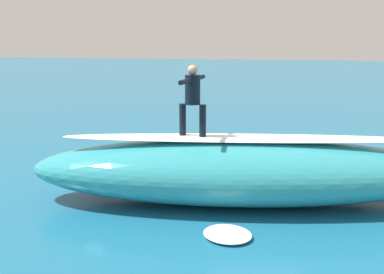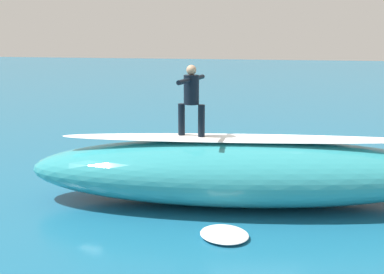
# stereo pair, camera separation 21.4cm
# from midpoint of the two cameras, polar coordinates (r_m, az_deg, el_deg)

# --- Properties ---
(ground_plane) EXTENTS (120.00, 120.00, 0.00)m
(ground_plane) POSITION_cam_midpoint_polar(r_m,az_deg,el_deg) (12.73, 8.73, -5.15)
(ground_plane) COLOR #196084
(wave_crest) EXTENTS (10.05, 3.90, 1.51)m
(wave_crest) POSITION_cam_midpoint_polar(r_m,az_deg,el_deg) (10.71, 6.50, -4.31)
(wave_crest) COLOR teal
(wave_crest) RESTS_ON ground_plane
(wave_foam_lip) EXTENTS (8.37, 2.04, 0.08)m
(wave_foam_lip) POSITION_cam_midpoint_polar(r_m,az_deg,el_deg) (10.51, 6.61, -0.17)
(wave_foam_lip) COLOR white
(wave_foam_lip) RESTS_ON wave_crest
(surfboard_riding) EXTENTS (2.01, 0.83, 0.09)m
(surfboard_riding) POSITION_cam_midpoint_polar(r_m,az_deg,el_deg) (10.51, 0.51, -0.06)
(surfboard_riding) COLOR silver
(surfboard_riding) RESTS_ON wave_crest
(surfer_riding) EXTENTS (0.64, 1.52, 1.61)m
(surfer_riding) POSITION_cam_midpoint_polar(r_m,az_deg,el_deg) (10.33, 0.52, 5.27)
(surfer_riding) COLOR black
(surfer_riding) RESTS_ON surfboard_riding
(surfboard_paddling) EXTENTS (2.20, 0.62, 0.07)m
(surfboard_paddling) POSITION_cam_midpoint_polar(r_m,az_deg,el_deg) (13.78, 0.50, -3.44)
(surfboard_paddling) COLOR #33B2D1
(surfboard_paddling) RESTS_ON ground_plane
(surfer_paddling) EXTENTS (1.55, 0.31, 0.28)m
(surfer_paddling) POSITION_cam_midpoint_polar(r_m,az_deg,el_deg) (13.76, 0.02, -2.79)
(surfer_paddling) COLOR black
(surfer_paddling) RESTS_ON surfboard_paddling
(foam_patch_near) EXTENTS (1.28, 1.23, 0.13)m
(foam_patch_near) POSITION_cam_midpoint_polar(r_m,az_deg,el_deg) (9.12, 4.75, -12.03)
(foam_patch_near) COLOR white
(foam_patch_near) RESTS_ON ground_plane
(foam_patch_far) EXTENTS (0.78, 0.67, 0.13)m
(foam_patch_far) POSITION_cam_midpoint_polar(r_m,az_deg,el_deg) (13.76, 7.70, -3.47)
(foam_patch_far) COLOR white
(foam_patch_far) RESTS_ON ground_plane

